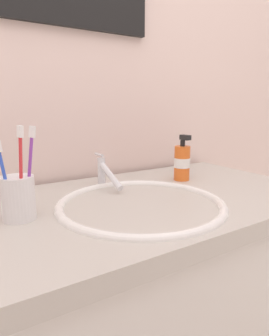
{
  "coord_description": "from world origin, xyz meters",
  "views": [
    {
      "loc": [
        -0.39,
        -0.65,
        1.13
      ],
      "look_at": [
        0.01,
        -0.02,
        0.97
      ],
      "focal_mm": 31.88,
      "sensor_mm": 36.0,
      "label": 1
    }
  ],
  "objects_px": {
    "toothbrush_purple": "(30,167)",
    "soap_dispenser": "(182,162)",
    "toothbrush_red": "(21,168)",
    "faucet": "(105,173)",
    "toothbrush_blue": "(5,176)",
    "toothbrush_cup": "(18,198)"
  },
  "relations": [
    {
      "from": "faucet",
      "to": "toothbrush_blue",
      "type": "distance_m",
      "value": 0.35
    },
    {
      "from": "toothbrush_purple",
      "to": "toothbrush_red",
      "type": "bearing_deg",
      "value": -155.73
    },
    {
      "from": "toothbrush_blue",
      "to": "toothbrush_red",
      "type": "bearing_deg",
      "value": -12.89
    },
    {
      "from": "toothbrush_blue",
      "to": "toothbrush_purple",
      "type": "bearing_deg",
      "value": 2.16
    },
    {
      "from": "toothbrush_cup",
      "to": "soap_dispenser",
      "type": "height_order",
      "value": "soap_dispenser"
    },
    {
      "from": "toothbrush_red",
      "to": "toothbrush_purple",
      "type": "xyz_separation_m",
      "value": [
        0.02,
        0.01,
        -0.0
      ]
    },
    {
      "from": "toothbrush_purple",
      "to": "soap_dispenser",
      "type": "relative_size",
      "value": 1.31
    },
    {
      "from": "faucet",
      "to": "toothbrush_cup",
      "type": "height_order",
      "value": "faucet"
    },
    {
      "from": "faucet",
      "to": "toothbrush_red",
      "type": "height_order",
      "value": "toothbrush_red"
    },
    {
      "from": "toothbrush_cup",
      "to": "toothbrush_blue",
      "type": "bearing_deg",
      "value": -146.78
    },
    {
      "from": "toothbrush_red",
      "to": "soap_dispenser",
      "type": "xyz_separation_m",
      "value": [
        0.53,
        0.1,
        -0.06
      ]
    },
    {
      "from": "faucet",
      "to": "soap_dispenser",
      "type": "distance_m",
      "value": 0.27
    },
    {
      "from": "toothbrush_red",
      "to": "soap_dispenser",
      "type": "height_order",
      "value": "toothbrush_red"
    },
    {
      "from": "toothbrush_blue",
      "to": "soap_dispenser",
      "type": "height_order",
      "value": "toothbrush_blue"
    },
    {
      "from": "toothbrush_cup",
      "to": "toothbrush_purple",
      "type": "xyz_separation_m",
      "value": [
        0.03,
        -0.01,
        0.07
      ]
    },
    {
      "from": "toothbrush_red",
      "to": "soap_dispenser",
      "type": "bearing_deg",
      "value": 10.85
    },
    {
      "from": "faucet",
      "to": "toothbrush_purple",
      "type": "bearing_deg",
      "value": -149.59
    },
    {
      "from": "faucet",
      "to": "toothbrush_purple",
      "type": "relative_size",
      "value": 0.81
    },
    {
      "from": "toothbrush_purple",
      "to": "soap_dispenser",
      "type": "bearing_deg",
      "value": 10.28
    },
    {
      "from": "toothbrush_purple",
      "to": "toothbrush_blue",
      "type": "distance_m",
      "value": 0.05
    },
    {
      "from": "toothbrush_red",
      "to": "toothbrush_blue",
      "type": "xyz_separation_m",
      "value": [
        -0.03,
        0.01,
        -0.01
      ]
    },
    {
      "from": "faucet",
      "to": "toothbrush_blue",
      "type": "relative_size",
      "value": 0.93
    }
  ]
}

